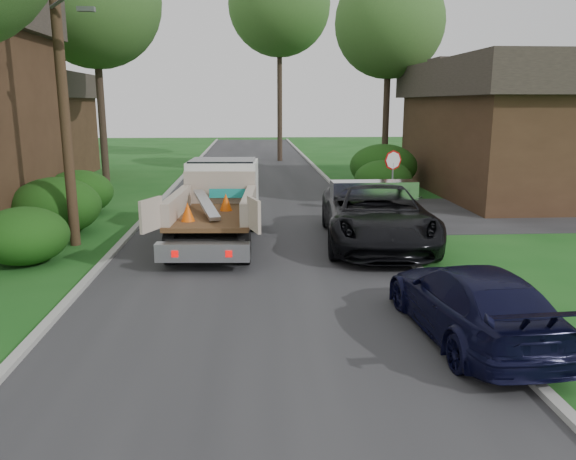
# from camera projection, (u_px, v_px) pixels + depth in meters

# --- Properties ---
(ground) EXTENTS (120.00, 120.00, 0.00)m
(ground) POSITION_uv_depth(u_px,v_px,m) (260.00, 296.00, 12.50)
(ground) COLOR #174D16
(ground) RESTS_ON ground
(road) EXTENTS (8.00, 90.00, 0.02)m
(road) POSITION_uv_depth(u_px,v_px,m) (256.00, 212.00, 22.24)
(road) COLOR #28282B
(road) RESTS_ON ground
(side_street) EXTENTS (16.00, 7.00, 0.02)m
(side_street) POSITION_uv_depth(u_px,v_px,m) (561.00, 212.00, 22.03)
(side_street) COLOR #28282B
(side_street) RESTS_ON ground
(curb_left) EXTENTS (0.20, 90.00, 0.12)m
(curb_left) POSITION_uv_depth(u_px,v_px,m) (151.00, 211.00, 21.96)
(curb_left) COLOR #9E9E99
(curb_left) RESTS_ON ground
(curb_right) EXTENTS (0.20, 90.00, 0.12)m
(curb_right) POSITION_uv_depth(u_px,v_px,m) (358.00, 209.00, 22.49)
(curb_right) COLOR #9E9E99
(curb_right) RESTS_ON ground
(stop_sign) EXTENTS (0.71, 0.32, 2.48)m
(stop_sign) POSITION_uv_depth(u_px,v_px,m) (393.00, 169.00, 21.20)
(stop_sign) COLOR slate
(stop_sign) RESTS_ON ground
(utility_pole) EXTENTS (2.42, 1.25, 10.00)m
(utility_pole) POSITION_uv_depth(u_px,v_px,m) (61.00, 68.00, 15.86)
(utility_pole) COLOR #382619
(utility_pole) RESTS_ON ground
(house_left_far) EXTENTS (7.56, 7.56, 6.00)m
(house_left_far) POSITION_uv_depth(u_px,v_px,m) (19.00, 124.00, 32.38)
(house_left_far) COLOR #3D2719
(house_left_far) RESTS_ON ground
(house_right) EXTENTS (9.72, 12.96, 6.20)m
(house_right) POSITION_uv_depth(u_px,v_px,m) (532.00, 126.00, 26.26)
(house_right) COLOR #3D2719
(house_right) RESTS_ON ground
(hedge_left_a) EXTENTS (2.34, 2.34, 1.53)m
(hedge_left_a) POSITION_uv_depth(u_px,v_px,m) (24.00, 236.00, 14.86)
(hedge_left_a) COLOR #19420F
(hedge_left_a) RESTS_ON ground
(hedge_left_b) EXTENTS (2.86, 2.86, 1.87)m
(hedge_left_b) POSITION_uv_depth(u_px,v_px,m) (56.00, 206.00, 18.21)
(hedge_left_b) COLOR #19420F
(hedge_left_b) RESTS_ON ground
(hedge_left_c) EXTENTS (2.60, 2.60, 1.70)m
(hedge_left_c) POSITION_uv_depth(u_px,v_px,m) (79.00, 192.00, 21.61)
(hedge_left_c) COLOR #19420F
(hedge_left_c) RESTS_ON ground
(hedge_right_a) EXTENTS (2.60, 2.60, 1.70)m
(hedge_right_a) POSITION_uv_depth(u_px,v_px,m) (383.00, 179.00, 25.34)
(hedge_right_a) COLOR #19420F
(hedge_right_a) RESTS_ON ground
(hedge_right_b) EXTENTS (3.38, 3.38, 2.21)m
(hedge_right_b) POSITION_uv_depth(u_px,v_px,m) (383.00, 166.00, 28.25)
(hedge_right_b) COLOR #19420F
(hedge_right_b) RESTS_ON ground
(tree_left_far) EXTENTS (6.40, 6.40, 12.20)m
(tree_left_far) POSITION_uv_depth(u_px,v_px,m) (94.00, 0.00, 26.59)
(tree_left_far) COLOR #2D2119
(tree_left_far) RESTS_ON ground
(tree_right_far) EXTENTS (6.00, 6.00, 11.50)m
(tree_right_far) POSITION_uv_depth(u_px,v_px,m) (389.00, 23.00, 30.58)
(tree_right_far) COLOR #2D2119
(tree_right_far) RESTS_ON ground
(tree_center_far) EXTENTS (7.20, 7.20, 14.60)m
(tree_center_far) POSITION_uv_depth(u_px,v_px,m) (279.00, 5.00, 39.41)
(tree_center_far) COLOR #2D2119
(tree_center_far) RESTS_ON ground
(flatbed_truck) EXTENTS (2.97, 6.43, 2.38)m
(flatbed_truck) POSITION_uv_depth(u_px,v_px,m) (220.00, 198.00, 17.67)
(flatbed_truck) COLOR black
(flatbed_truck) RESTS_ON ground
(black_pickup) EXTENTS (3.60, 6.85, 1.84)m
(black_pickup) POSITION_uv_depth(u_px,v_px,m) (376.00, 215.00, 16.91)
(black_pickup) COLOR black
(black_pickup) RESTS_ON ground
(navy_suv) EXTENTS (2.20, 4.79, 1.36)m
(navy_suv) POSITION_uv_depth(u_px,v_px,m) (471.00, 302.00, 10.16)
(navy_suv) COLOR black
(navy_suv) RESTS_ON ground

